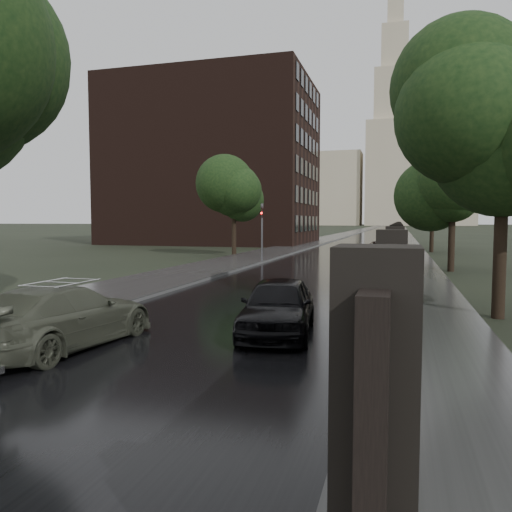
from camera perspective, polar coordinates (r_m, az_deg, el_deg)
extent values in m
plane|color=black|center=(9.48, -15.00, -13.48)|extent=(800.00, 800.00, 0.00)
cube|color=black|center=(197.80, 14.74, 3.10)|extent=(8.00, 420.00, 0.02)
cube|color=#2D2D2D|center=(198.03, 13.01, 3.15)|extent=(4.00, 420.00, 0.16)
cube|color=#2D2D2D|center=(197.74, 16.34, 3.08)|extent=(3.00, 420.00, 0.08)
cube|color=#383533|center=(39.80, 15.90, 0.18)|extent=(0.40, 75.00, 0.50)
cube|color=black|center=(39.74, 15.93, 1.98)|extent=(0.15, 75.00, 2.00)
cube|color=black|center=(3.10, 13.31, -24.64)|extent=(0.45, 0.45, 2.70)
cube|color=black|center=(77.73, 16.02, 2.80)|extent=(0.45, 0.45, 2.70)
cylinder|color=black|center=(39.80, -2.54, 4.18)|extent=(0.36, 0.36, 5.85)
sphere|color=black|center=(39.88, -2.55, 7.55)|extent=(4.25, 4.25, 4.25)
cylinder|color=black|center=(15.97, 26.20, 3.39)|extent=(0.36, 0.36, 5.53)
sphere|color=black|center=(16.11, 26.45, 11.27)|extent=(4.08, 4.08, 4.08)
cylinder|color=black|center=(29.85, 21.50, 3.64)|extent=(0.36, 0.36, 5.53)
sphere|color=black|center=(29.93, 21.61, 7.87)|extent=(4.08, 4.08, 4.08)
cylinder|color=black|center=(47.80, 19.48, 3.74)|extent=(0.36, 0.36, 5.53)
sphere|color=black|center=(47.85, 19.54, 6.39)|extent=(4.08, 4.08, 4.08)
cylinder|color=#59595E|center=(33.96, 0.69, 1.81)|extent=(0.12, 0.12, 3.00)
imported|color=#59595E|center=(33.94, 0.70, 5.18)|extent=(0.16, 0.20, 1.00)
sphere|color=#FF0C0C|center=(33.80, 0.63, 4.93)|extent=(0.14, 0.14, 0.14)
cube|color=black|center=(64.29, -4.78, 10.44)|extent=(24.00, 18.00, 20.00)
cube|color=tan|center=(310.49, 9.35, 7.54)|extent=(28.00, 22.00, 44.00)
cube|color=tan|center=(309.52, 21.30, 7.33)|extent=(28.00, 22.00, 44.00)
cube|color=tan|center=(308.95, 15.34, 8.96)|extent=(30.00, 30.00, 60.00)
cube|color=tan|center=(315.00, 15.48, 16.22)|extent=(22.00, 22.00, 40.00)
cube|color=tan|center=(322.73, 15.59, 21.43)|extent=(15.00, 15.00, 30.00)
cube|color=tan|center=(330.02, 15.67, 25.08)|extent=(9.00, 9.00, 18.00)
imported|color=#4A4D3E|center=(11.93, -21.27, -6.46)|extent=(2.36, 5.05, 1.43)
imported|color=black|center=(12.48, 2.52, -5.73)|extent=(2.18, 4.37, 1.43)
imported|color=black|center=(36.62, 14.01, 0.58)|extent=(2.63, 5.11, 1.38)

